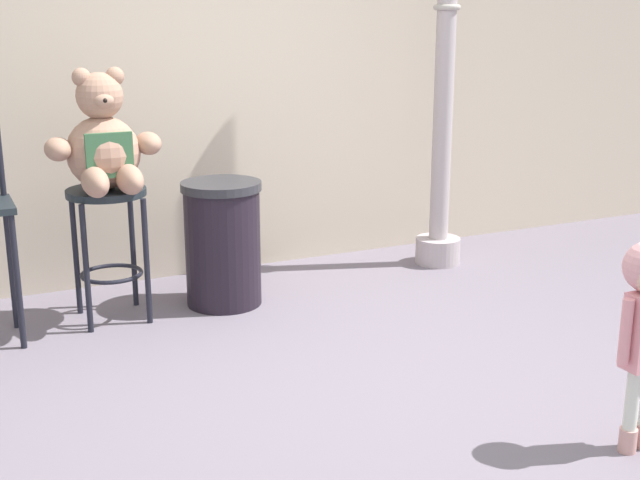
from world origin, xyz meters
name	(u,v)px	position (x,y,z in m)	size (l,w,h in m)	color
ground_plane	(374,395)	(0.00, 0.00, 0.00)	(24.00, 24.00, 0.00)	slate
bar_stool_with_teddy	(108,225)	(-0.86, 1.52, 0.55)	(0.44, 0.44, 0.76)	#1D2429
teddy_bear	(104,146)	(-0.86, 1.49, 1.00)	(0.62, 0.56, 0.66)	tan
trash_bin	(223,243)	(-0.21, 1.49, 0.38)	(0.47, 0.47, 0.74)	black
lamppost	(444,90)	(1.41, 1.65, 1.19)	(0.31, 0.31, 2.99)	#B0A3A7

